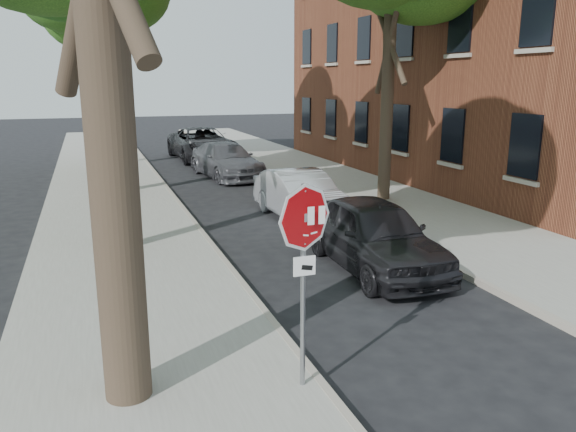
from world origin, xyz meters
The scene contains 11 objects.
ground centered at (0.00, 0.00, 0.00)m, with size 120.00×120.00×0.00m, color black.
sidewalk_left centered at (-2.50, 12.00, 0.06)m, with size 4.00×55.00×0.12m, color gray.
sidewalk_right centered at (6.00, 12.00, 0.06)m, with size 4.00×55.00×0.12m, color gray.
curb_left centered at (-0.45, 12.00, 0.07)m, with size 0.12×55.00×0.13m, color #9E9384.
curb_right centered at (3.95, 12.00, 0.07)m, with size 0.12×55.00×0.13m, color #9E9384.
stop_sign centered at (-0.70, -0.03, 1.95)m, with size 0.76×0.34×2.61m.
tree_far centered at (-2.72, 21.11, 7.21)m, with size 5.29×4.91×9.33m.
car_a centered at (2.48, 4.08, 0.75)m, with size 1.78×4.43×1.51m, color black.
car_b centered at (2.60, 8.71, 0.70)m, with size 1.47×4.22×1.39m, color #B0B2B9.
car_c centered at (2.28, 16.54, 0.70)m, with size 1.97×4.85×1.41m, color #4F4E54.
car_d centered at (2.40, 22.16, 0.81)m, with size 2.68×5.80×1.61m, color black.
Camera 1 is at (-3.04, -6.02, 3.88)m, focal length 35.00 mm.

